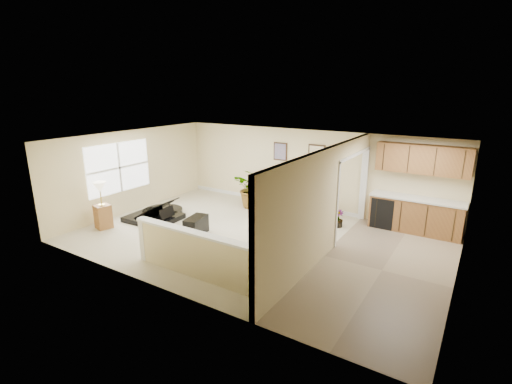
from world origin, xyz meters
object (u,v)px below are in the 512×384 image
Objects in this scene: piano_bench at (196,226)px; loveseat at (307,208)px; lamp_stand at (102,209)px; palm_plant at (254,188)px; piano at (155,201)px; small_plant at (338,220)px; accent_table at (279,197)px.

loveseat is (1.89, 2.78, 0.05)m from piano_bench.
piano_bench is 0.56× the size of lamp_stand.
piano is at bearing -127.39° from palm_plant.
loveseat is at bearing 55.69° from piano_bench.
lamp_stand is at bearing -147.07° from small_plant.
accent_table is 0.50× the size of palm_plant.
piano is 1.45m from lamp_stand.
loveseat is (3.72, 2.46, -0.27)m from piano.
palm_plant is at bearing 49.84° from piano.
palm_plant is at bearing 175.34° from loveseat.
accent_table is 5.15m from lamp_stand.
piano is 1.26× the size of loveseat.
accent_table is 1.35× the size of small_plant.
accent_table reaches higher than piano_bench.
accent_table is (-1.08, 0.21, 0.13)m from loveseat.
loveseat is at bearing 40.66° from lamp_stand.
piano is 3.76m from accent_table.
piano_bench is at bearing -139.30° from small_plant.
palm_plant is (-1.86, -0.03, 0.35)m from loveseat.
loveseat is 1.89m from palm_plant.
piano is 5.27m from small_plant.
accent_table is (2.64, 2.67, -0.14)m from piano.
accent_table is at bearing 16.93° from palm_plant.
piano reaches higher than palm_plant.
piano_bench is at bearing -105.24° from accent_table.
lamp_stand is (-3.29, -3.97, 0.13)m from accent_table.
piano is 2.44× the size of piano_bench.
piano reaches higher than small_plant.
small_plant is at bearing 22.16° from piano.
palm_plant reaches higher than piano_bench.
palm_plant is (-0.78, -0.24, 0.22)m from accent_table.
palm_plant is 2.95m from small_plant.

